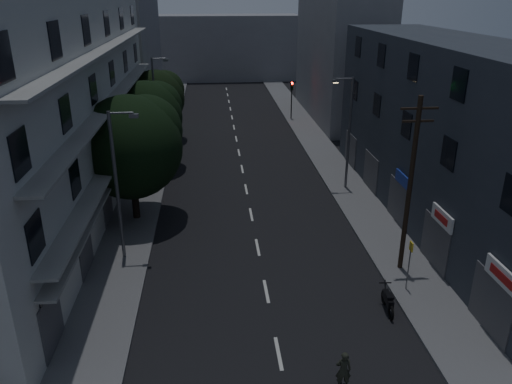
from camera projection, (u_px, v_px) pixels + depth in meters
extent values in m
plane|color=black|center=(242.00, 167.00, 41.34)|extent=(160.00, 160.00, 0.00)
cube|color=#565659|center=(150.00, 169.00, 40.68)|extent=(3.00, 90.00, 0.15)
cube|color=#565659|center=(331.00, 163.00, 41.94)|extent=(3.00, 90.00, 0.15)
cube|color=beige|center=(278.00, 353.00, 20.11)|extent=(0.15, 2.00, 0.01)
cube|color=beige|center=(266.00, 291.00, 24.26)|extent=(0.15, 2.00, 0.01)
cube|color=beige|center=(258.00, 247.00, 28.42)|extent=(0.15, 2.00, 0.01)
cube|color=beige|center=(251.00, 214.00, 32.57)|extent=(0.15, 2.00, 0.01)
cube|color=beige|center=(246.00, 189.00, 36.72)|extent=(0.15, 2.00, 0.01)
cube|color=beige|center=(242.00, 169.00, 40.88)|extent=(0.15, 2.00, 0.01)
cube|color=beige|center=(239.00, 152.00, 45.03)|extent=(0.15, 2.00, 0.01)
cube|color=beige|center=(236.00, 139.00, 49.19)|extent=(0.15, 2.00, 0.01)
cube|color=beige|center=(234.00, 127.00, 53.34)|extent=(0.15, 2.00, 0.01)
cube|color=beige|center=(232.00, 117.00, 57.49)|extent=(0.15, 2.00, 0.01)
cube|color=beige|center=(230.00, 109.00, 61.65)|extent=(0.15, 2.00, 0.01)
cube|color=beige|center=(229.00, 101.00, 65.80)|extent=(0.15, 2.00, 0.01)
cube|color=beige|center=(228.00, 95.00, 69.95)|extent=(0.15, 2.00, 0.01)
cube|color=beige|center=(226.00, 89.00, 74.11)|extent=(0.15, 2.00, 0.01)
cube|color=#B6B6B1|center=(57.00, 104.00, 31.24)|extent=(6.00, 36.00, 14.00)
cube|color=black|center=(49.00, 309.00, 19.53)|extent=(0.06, 1.60, 1.60)
cube|color=black|center=(84.00, 239.00, 25.07)|extent=(0.06, 1.60, 1.60)
cube|color=black|center=(106.00, 194.00, 30.60)|extent=(0.06, 1.60, 1.60)
cube|color=black|center=(122.00, 163.00, 36.14)|extent=(0.06, 1.60, 1.60)
cube|color=black|center=(133.00, 140.00, 41.68)|extent=(0.06, 1.60, 1.60)
cube|color=black|center=(142.00, 122.00, 47.22)|extent=(0.06, 1.60, 1.60)
cube|color=black|center=(35.00, 236.00, 18.33)|extent=(0.06, 1.60, 1.60)
cube|color=black|center=(75.00, 179.00, 23.86)|extent=(0.06, 1.60, 1.60)
cube|color=black|center=(100.00, 144.00, 29.40)|extent=(0.06, 1.60, 1.60)
cube|color=black|center=(117.00, 119.00, 34.94)|extent=(0.06, 1.60, 1.60)
cube|color=black|center=(129.00, 102.00, 40.48)|extent=(0.06, 1.60, 1.60)
cube|color=black|center=(139.00, 88.00, 46.02)|extent=(0.06, 1.60, 1.60)
cube|color=black|center=(20.00, 153.00, 17.12)|extent=(0.06, 1.60, 1.60)
cube|color=black|center=(66.00, 113.00, 22.66)|extent=(0.06, 1.60, 1.60)
cube|color=black|center=(93.00, 89.00, 28.20)|extent=(0.06, 1.60, 1.60)
cube|color=black|center=(112.00, 73.00, 33.74)|extent=(0.06, 1.60, 1.60)
cube|color=black|center=(125.00, 61.00, 39.28)|extent=(0.06, 1.60, 1.60)
cube|color=black|center=(135.00, 53.00, 44.82)|extent=(0.06, 1.60, 1.60)
cube|color=black|center=(2.00, 58.00, 15.92)|extent=(0.06, 1.60, 1.60)
cube|color=black|center=(55.00, 40.00, 21.46)|extent=(0.06, 1.60, 1.60)
cube|color=black|center=(86.00, 30.00, 27.00)|extent=(0.06, 1.60, 1.60)
cube|color=black|center=(107.00, 23.00, 32.54)|extent=(0.06, 1.60, 1.60)
cube|color=black|center=(121.00, 18.00, 38.08)|extent=(0.06, 1.60, 1.60)
cube|color=black|center=(132.00, 15.00, 43.61)|extent=(0.06, 1.60, 1.60)
cube|color=gray|center=(119.00, 148.00, 32.66)|extent=(1.00, 32.40, 0.12)
cube|color=gray|center=(113.00, 100.00, 31.46)|extent=(1.00, 32.40, 0.12)
cube|color=gray|center=(108.00, 47.00, 30.26)|extent=(1.00, 32.40, 0.12)
cube|color=gray|center=(119.00, 161.00, 32.99)|extent=(0.80, 32.40, 0.12)
cube|color=#424247|center=(51.00, 322.00, 19.75)|extent=(0.06, 2.40, 2.40)
cube|color=#424247|center=(86.00, 249.00, 25.29)|extent=(0.06, 2.40, 2.40)
cube|color=#424247|center=(107.00, 203.00, 30.83)|extent=(0.06, 2.40, 2.40)
cube|color=#424247|center=(123.00, 170.00, 36.37)|extent=(0.06, 2.40, 2.40)
cube|color=#424247|center=(134.00, 147.00, 41.91)|extent=(0.06, 2.40, 2.40)
cube|color=#424247|center=(142.00, 128.00, 47.44)|extent=(0.06, 2.40, 2.40)
cube|color=#292E37|center=(450.00, 135.00, 30.13)|extent=(6.00, 28.00, 11.00)
cube|color=black|center=(449.00, 153.00, 24.04)|extent=(0.06, 1.40, 1.50)
cube|color=black|center=(407.00, 125.00, 29.12)|extent=(0.06, 1.40, 1.50)
cube|color=black|center=(377.00, 105.00, 34.19)|extent=(0.06, 1.40, 1.50)
cube|color=black|center=(355.00, 90.00, 39.27)|extent=(0.06, 1.40, 1.50)
cube|color=black|center=(459.00, 84.00, 22.80)|extent=(0.06, 1.40, 1.50)
cube|color=black|center=(413.00, 67.00, 27.88)|extent=(0.06, 1.40, 1.50)
cube|color=black|center=(381.00, 55.00, 32.96)|extent=(0.06, 1.40, 1.50)
cube|color=black|center=(358.00, 47.00, 38.03)|extent=(0.06, 1.40, 1.50)
cube|color=#424247|center=(490.00, 305.00, 20.80)|extent=(0.06, 3.00, 2.60)
cube|color=#424247|center=(435.00, 243.00, 25.88)|extent=(0.06, 3.00, 2.60)
cube|color=#424247|center=(397.00, 202.00, 30.96)|extent=(0.06, 3.00, 2.60)
cube|color=#424247|center=(371.00, 172.00, 36.03)|extent=(0.06, 3.00, 2.60)
cube|color=#424247|center=(350.00, 150.00, 41.11)|extent=(0.06, 3.00, 2.60)
cube|color=silver|center=(503.00, 276.00, 19.70)|extent=(0.12, 2.40, 0.80)
cube|color=#B21414|center=(501.00, 277.00, 19.69)|extent=(0.02, 1.60, 0.36)
cube|color=silver|center=(442.00, 218.00, 24.77)|extent=(0.12, 2.20, 0.80)
cube|color=#B21414|center=(441.00, 218.00, 24.77)|extent=(0.02, 1.40, 0.36)
cube|color=navy|center=(402.00, 179.00, 29.85)|extent=(0.12, 2.00, 0.70)
cube|color=slate|center=(127.00, 42.00, 58.56)|extent=(6.00, 20.00, 16.00)
cube|color=slate|center=(339.00, 59.00, 55.60)|extent=(6.00, 20.00, 13.00)
cube|color=slate|center=(224.00, 47.00, 81.00)|extent=(24.00, 8.00, 10.00)
cylinder|color=black|center=(134.00, 186.00, 31.08)|extent=(0.44, 0.44, 4.22)
sphere|color=black|center=(130.00, 147.00, 30.13)|extent=(6.33, 6.33, 6.33)
sphere|color=black|center=(146.00, 131.00, 30.64)|extent=(4.43, 4.43, 4.43)
sphere|color=black|center=(114.00, 143.00, 29.30)|extent=(4.11, 4.11, 4.11)
cylinder|color=black|center=(148.00, 145.00, 40.09)|extent=(0.44, 0.44, 3.79)
sphere|color=black|center=(146.00, 117.00, 39.23)|extent=(5.71, 5.71, 5.71)
sphere|color=black|center=(157.00, 106.00, 39.70)|extent=(4.00, 4.00, 4.00)
sphere|color=black|center=(135.00, 114.00, 38.49)|extent=(3.71, 3.71, 3.71)
cylinder|color=black|center=(158.00, 121.00, 47.82)|extent=(0.44, 0.44, 3.60)
sphere|color=black|center=(156.00, 99.00, 47.01)|extent=(5.38, 5.38, 5.38)
sphere|color=black|center=(165.00, 90.00, 47.44)|extent=(3.76, 3.76, 3.76)
sphere|color=black|center=(148.00, 96.00, 46.30)|extent=(3.50, 3.50, 3.50)
cylinder|color=black|center=(291.00, 104.00, 55.79)|extent=(0.12, 0.12, 3.20)
cube|color=black|center=(292.00, 86.00, 55.03)|extent=(0.28, 0.22, 0.90)
sphere|color=#FF0C05|center=(292.00, 83.00, 54.76)|extent=(0.22, 0.22, 0.22)
sphere|color=#3F330C|center=(292.00, 86.00, 54.88)|extent=(0.22, 0.22, 0.22)
sphere|color=black|center=(292.00, 89.00, 54.99)|extent=(0.22, 0.22, 0.22)
cylinder|color=black|center=(175.00, 107.00, 54.49)|extent=(0.12, 0.12, 3.20)
cube|color=black|center=(174.00, 88.00, 53.73)|extent=(0.28, 0.22, 0.90)
sphere|color=black|center=(174.00, 85.00, 53.46)|extent=(0.22, 0.22, 0.22)
sphere|color=#3F330C|center=(174.00, 88.00, 53.58)|extent=(0.22, 0.22, 0.22)
sphere|color=#0CFF26|center=(174.00, 91.00, 53.69)|extent=(0.22, 0.22, 0.22)
cylinder|color=#5A5C62|center=(117.00, 188.00, 25.71)|extent=(0.18, 0.18, 8.00)
cylinder|color=#5A5C62|center=(121.00, 113.00, 24.30)|extent=(1.20, 0.10, 0.10)
cube|color=#5A5C62|center=(134.00, 116.00, 24.40)|extent=(0.45, 0.25, 0.18)
cube|color=#4C4C4C|center=(134.00, 118.00, 24.44)|extent=(0.35, 0.18, 0.04)
cylinder|color=#54555B|center=(349.00, 134.00, 35.24)|extent=(0.18, 0.18, 8.00)
cylinder|color=#54555B|center=(344.00, 79.00, 33.73)|extent=(1.20, 0.10, 0.10)
cube|color=#54555B|center=(336.00, 81.00, 33.73)|extent=(0.45, 0.25, 0.18)
cube|color=#FFD88C|center=(336.00, 83.00, 33.77)|extent=(0.35, 0.18, 0.04)
cylinder|color=#57585E|center=(155.00, 103.00, 45.15)|extent=(0.18, 0.18, 8.00)
cylinder|color=#57585E|center=(159.00, 58.00, 43.74)|extent=(1.20, 0.10, 0.10)
cube|color=#57585E|center=(166.00, 60.00, 43.84)|extent=(0.45, 0.25, 0.18)
cube|color=#4C4C4C|center=(166.00, 61.00, 43.88)|extent=(0.35, 0.18, 0.04)
cylinder|color=black|center=(410.00, 187.00, 24.41)|extent=(0.24, 0.24, 9.00)
cube|color=black|center=(420.00, 108.00, 22.95)|extent=(1.80, 0.10, 0.10)
cube|color=black|center=(418.00, 121.00, 23.17)|extent=(1.50, 0.10, 0.10)
cylinder|color=#595B60|center=(409.00, 266.00, 23.75)|extent=(0.06, 0.06, 2.50)
cube|color=yellow|center=(411.00, 247.00, 23.36)|extent=(0.05, 0.35, 0.45)
torus|color=black|center=(391.00, 313.00, 22.13)|extent=(0.16, 0.72, 0.71)
torus|color=black|center=(384.00, 297.00, 23.26)|extent=(0.16, 0.72, 0.71)
cube|color=black|center=(388.00, 299.00, 22.57)|extent=(0.34, 1.13, 0.35)
cube|color=black|center=(390.00, 296.00, 22.33)|extent=(0.34, 0.48, 0.10)
cylinder|color=black|center=(385.00, 290.00, 23.04)|extent=(0.09, 0.44, 0.85)
cube|color=black|center=(385.00, 283.00, 23.02)|extent=(0.56, 0.08, 0.04)
imported|color=black|center=(343.00, 370.00, 17.58)|extent=(0.59, 0.42, 1.53)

